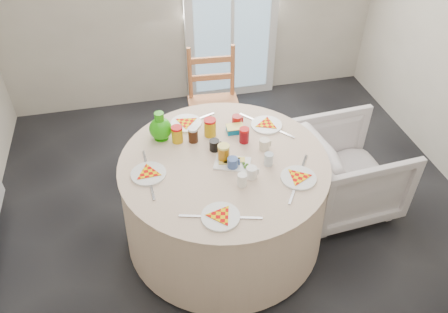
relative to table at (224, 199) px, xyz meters
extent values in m
plane|color=black|center=(0.15, 0.09, -0.38)|extent=(4.00, 4.00, 0.00)
cube|color=silver|center=(0.55, 2.04, 0.68)|extent=(1.00, 0.08, 2.10)
cylinder|color=beige|center=(0.00, 0.00, 0.00)|extent=(1.52, 1.52, 0.77)
imported|color=beige|center=(1.06, 0.11, 0.02)|extent=(0.78, 0.83, 0.80)
cube|color=#056897|center=(0.16, 0.31, 0.41)|extent=(0.13, 0.10, 0.05)
camera|label=1|loc=(-0.52, -2.26, 2.37)|focal=35.00mm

